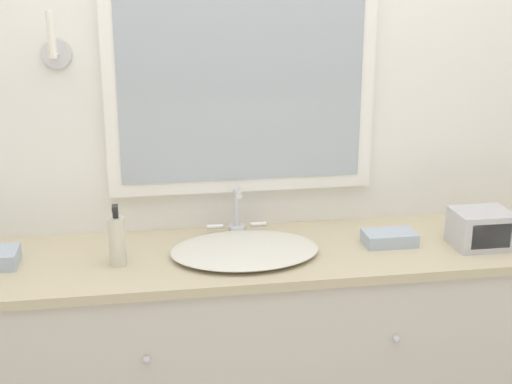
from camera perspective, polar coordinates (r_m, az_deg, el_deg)
The scene contains 6 objects.
wall_back at distance 2.46m, azimuth -0.67°, elevation 6.22°, with size 8.00×0.18×2.55m.
vanity_counter at distance 2.51m, azimuth 0.40°, elevation -14.11°, with size 2.18×0.51×0.89m.
sink_basin at distance 2.27m, azimuth -0.93°, elevation -4.54°, with size 0.47×0.39×0.17m.
soap_bottle at distance 2.21m, azimuth -11.05°, elevation -3.80°, with size 0.05×0.05×0.20m.
appliance_box at distance 2.44m, azimuth 17.57°, elevation -2.82°, with size 0.18×0.15×0.12m.
hand_towel_near_sink at distance 2.39m, azimuth 10.61°, elevation -3.64°, with size 0.17×0.10×0.04m.
Camera 1 is at (-0.36, -1.83, 1.76)m, focal length 50.00 mm.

